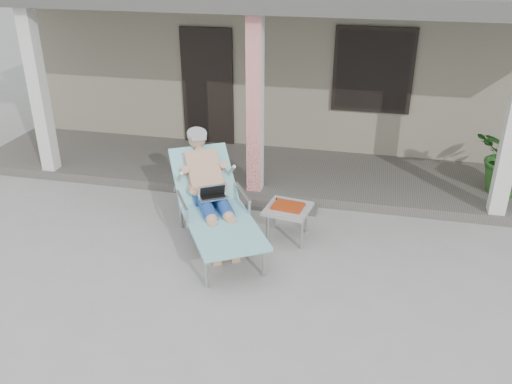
# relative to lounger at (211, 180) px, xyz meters

# --- Properties ---
(ground) EXTENTS (60.00, 60.00, 0.00)m
(ground) POSITION_rel_lounger_xyz_m (0.27, -0.80, -0.86)
(ground) COLOR #9E9E99
(ground) RESTS_ON ground
(house) EXTENTS (10.40, 5.40, 3.30)m
(house) POSITION_rel_lounger_xyz_m (0.27, 5.70, 0.81)
(house) COLOR gray
(house) RESTS_ON ground
(porch_deck) EXTENTS (10.00, 2.00, 0.15)m
(porch_deck) POSITION_rel_lounger_xyz_m (0.27, 2.20, -0.78)
(porch_deck) COLOR #605B56
(porch_deck) RESTS_ON ground
(porch_overhang) EXTENTS (10.00, 2.30, 2.85)m
(porch_overhang) POSITION_rel_lounger_xyz_m (0.27, 2.15, 1.93)
(porch_overhang) COLOR silver
(porch_overhang) RESTS_ON porch_deck
(porch_step) EXTENTS (2.00, 0.30, 0.07)m
(porch_step) POSITION_rel_lounger_xyz_m (0.27, 1.05, -0.82)
(porch_step) COLOR #605B56
(porch_step) RESTS_ON ground
(lounger) EXTENTS (1.76, 2.18, 1.40)m
(lounger) POSITION_rel_lounger_xyz_m (0.00, 0.00, 0.00)
(lounger) COLOR #B7B7BC
(lounger) RESTS_ON ground
(side_table) EXTENTS (0.64, 0.64, 0.50)m
(side_table) POSITION_rel_lounger_xyz_m (0.97, 0.22, -0.44)
(side_table) COLOR #A3A39F
(side_table) RESTS_ON ground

